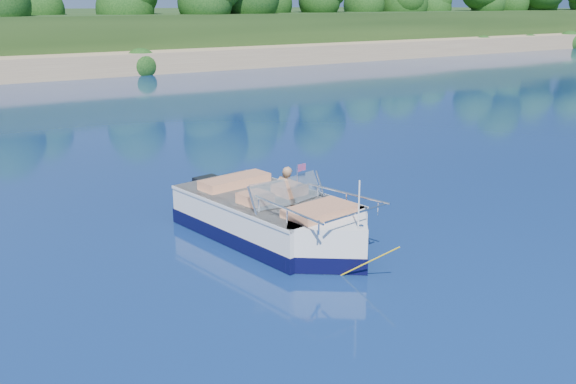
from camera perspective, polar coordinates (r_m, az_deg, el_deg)
name	(u,v)px	position (r m, az deg, el deg)	size (l,w,h in m)	color
ground	(343,258)	(13.00, 4.94, -5.90)	(160.00, 160.00, 0.00)	#0A1A46
motorboat	(277,222)	(13.83, -0.97, -2.67)	(2.77, 6.12, 2.05)	white
tow_tube	(284,201)	(16.27, -0.36, -0.84)	(1.56, 1.56, 0.34)	#EEA700
boy	(284,203)	(16.40, -0.40, -1.02)	(0.53, 0.35, 1.47)	tan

